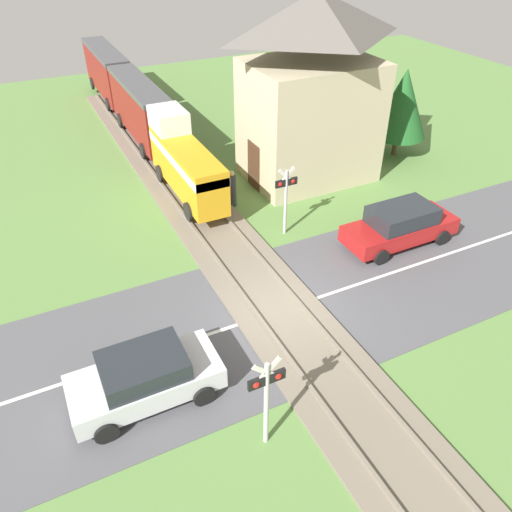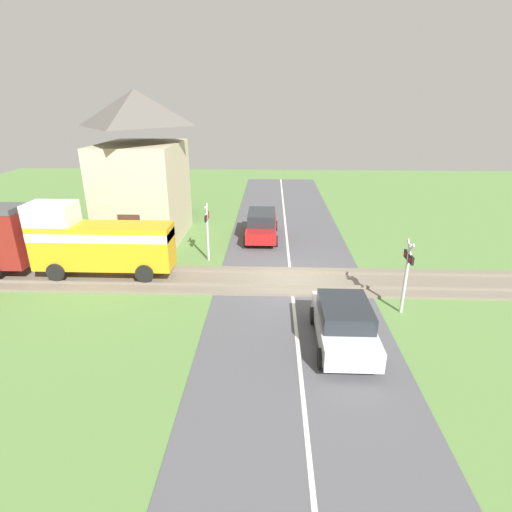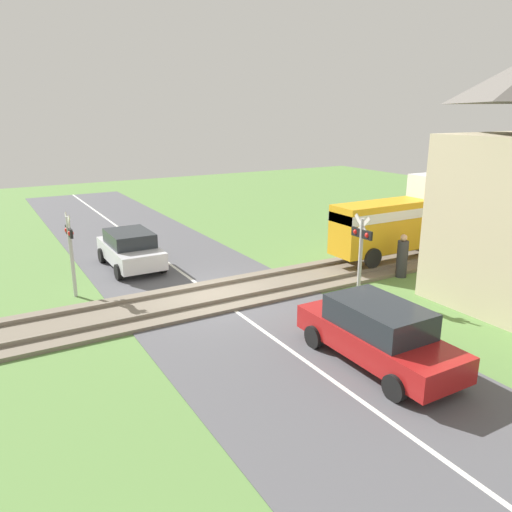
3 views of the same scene
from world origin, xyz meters
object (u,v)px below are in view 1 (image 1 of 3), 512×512
at_px(pedestrian_by_station, 232,190).
at_px(crossing_signal_west_approach, 267,391).
at_px(car_far_side, 400,225).
at_px(crossing_signal_east_approach, 286,192).
at_px(train, 136,104).
at_px(car_near_crossing, 145,377).
at_px(station_building, 311,94).

bearing_deg(pedestrian_by_station, crossing_signal_west_approach, -109.93).
xyz_separation_m(car_far_side, crossing_signal_east_approach, (-3.51, 2.52, 1.01)).
height_order(car_far_side, crossing_signal_east_approach, crossing_signal_east_approach).
relative_size(train, crossing_signal_west_approach, 7.60).
height_order(car_near_crossing, car_far_side, car_far_side).
bearing_deg(crossing_signal_east_approach, car_near_crossing, -142.53).
bearing_deg(crossing_signal_west_approach, train, 82.99).
xyz_separation_m(train, station_building, (5.80, -7.93, 1.96)).
bearing_deg(crossing_signal_west_approach, car_near_crossing, 130.70).
xyz_separation_m(station_building, pedestrian_by_station, (-4.32, -1.08, -3.12)).
bearing_deg(station_building, train, 126.21).
distance_m(car_near_crossing, station_building, 14.34).
xyz_separation_m(train, crossing_signal_west_approach, (-2.44, -19.81, -0.08)).
height_order(train, station_building, station_building).
bearing_deg(train, station_building, -53.79).
relative_size(car_near_crossing, crossing_signal_east_approach, 1.37).
relative_size(crossing_signal_west_approach, pedestrian_by_station, 1.73).
distance_m(car_near_crossing, pedestrian_by_station, 10.29).
bearing_deg(train, car_far_side, -67.60).
bearing_deg(car_far_side, pedestrian_by_station, 129.48).
relative_size(train, station_building, 2.69).
bearing_deg(station_building, car_far_side, -88.75).
xyz_separation_m(car_near_crossing, crossing_signal_east_approach, (7.04, 5.40, 1.04)).
bearing_deg(car_near_crossing, train, 75.11).
relative_size(train, car_near_crossing, 5.55).
bearing_deg(pedestrian_by_station, crossing_signal_east_approach, -71.78).
distance_m(train, crossing_signal_west_approach, 19.96).
distance_m(car_far_side, station_building, 7.18).
height_order(train, crossing_signal_west_approach, train).
relative_size(car_far_side, crossing_signal_west_approach, 1.57).
height_order(train, pedestrian_by_station, train).
xyz_separation_m(train, car_far_side, (5.94, -14.42, -1.09)).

